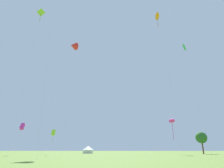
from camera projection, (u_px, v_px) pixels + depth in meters
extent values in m
cube|color=#E02DA3|center=(22.00, 126.00, 50.83)|extent=(1.04, 1.67, 1.88)
cylinder|color=#B2B2B7|center=(18.00, 140.00, 49.08)|extent=(0.51, 1.16, 7.40)
cylinder|color=#B2B2B7|center=(48.00, 49.00, 34.23)|extent=(1.52, 0.60, 37.98)
cube|color=#99DB2D|center=(53.00, 133.00, 56.39)|extent=(1.04, 1.35, 1.78)
cylinder|color=olive|center=(53.00, 138.00, 55.87)|extent=(0.05, 0.05, 2.18)
cylinder|color=#B2B2B7|center=(47.00, 143.00, 54.27)|extent=(2.24, 2.41, 6.29)
cube|color=green|center=(184.00, 47.00, 62.60)|extent=(1.07, 2.87, 2.81)
cylinder|color=#B2B2B7|center=(197.00, 95.00, 55.90)|extent=(2.34, 2.08, 34.05)
cone|color=red|center=(73.00, 46.00, 62.42)|extent=(3.69, 3.70, 2.97)
cylinder|color=#B2B2B7|center=(68.00, 94.00, 56.14)|extent=(0.65, 1.23, 34.39)
cube|color=#99DB2D|center=(41.00, 12.00, 43.74)|extent=(2.06, 0.42, 2.05)
cylinder|color=olive|center=(40.00, 18.00, 43.20)|extent=(0.06, 0.06, 2.20)
cylinder|color=#B2B2B7|center=(27.00, 73.00, 37.53)|extent=(1.01, 1.93, 31.99)
ellipsoid|color=#E02DA3|center=(172.00, 121.00, 55.45)|extent=(1.88, 4.13, 1.48)
cylinder|color=#9D2072|center=(173.00, 131.00, 54.42)|extent=(0.09, 0.09, 4.62)
cylinder|color=#B2B2B7|center=(177.00, 137.00, 53.03)|extent=(1.74, 1.70, 9.52)
ellipsoid|color=orange|center=(157.00, 16.00, 52.09)|extent=(1.64, 3.32, 1.19)
cylinder|color=#A75C11|center=(158.00, 23.00, 51.38)|extent=(0.07, 0.07, 3.02)
cylinder|color=#B2B2B7|center=(169.00, 75.00, 44.92)|extent=(2.24, 2.12, 36.77)
cube|color=white|center=(88.00, 152.00, 70.04)|extent=(3.35, 3.35, 1.26)
cone|color=white|center=(88.00, 148.00, 70.49)|extent=(4.19, 4.19, 1.47)
cylinder|color=brown|center=(203.00, 148.00, 60.34)|extent=(0.44, 0.44, 3.85)
sphere|color=#286023|center=(201.00, 138.00, 61.41)|extent=(3.67, 3.67, 3.67)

